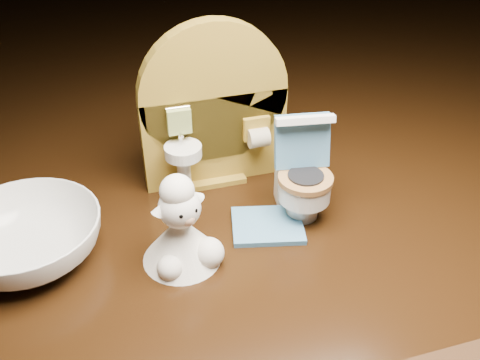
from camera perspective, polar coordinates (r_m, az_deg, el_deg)
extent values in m
cube|color=black|center=(0.49, -0.50, -8.74)|extent=(2.50, 2.50, 0.10)
cube|color=olive|center=(0.48, -2.71, 4.52)|extent=(0.13, 0.02, 0.09)
cylinder|color=olive|center=(0.46, -2.85, 9.14)|extent=(0.13, 0.02, 0.13)
cube|color=olive|center=(0.50, -2.58, 0.53)|extent=(0.05, 0.04, 0.01)
cylinder|color=white|center=(0.47, -5.98, 0.67)|extent=(0.01, 0.01, 0.04)
cylinder|color=white|center=(0.46, -6.09, 3.07)|extent=(0.03, 0.03, 0.01)
cylinder|color=silver|center=(0.46, -6.39, 4.70)|extent=(0.00, 0.00, 0.01)
cube|color=#97A857|center=(0.45, -6.50, 6.23)|extent=(0.02, 0.01, 0.02)
cube|color=olive|center=(0.48, 1.77, 5.50)|extent=(0.02, 0.01, 0.02)
cylinder|color=#BEB192|center=(0.48, 1.98, 4.53)|extent=(0.02, 0.02, 0.02)
cylinder|color=white|center=(0.45, 6.65, -2.71)|extent=(0.03, 0.03, 0.02)
cylinder|color=white|center=(0.44, 6.91, -1.00)|extent=(0.04, 0.04, 0.02)
cylinder|color=#A06D3A|center=(0.43, 7.01, 0.15)|extent=(0.05, 0.05, 0.00)
cube|color=white|center=(0.46, 6.11, 0.70)|extent=(0.04, 0.02, 0.05)
cube|color=teal|center=(0.44, 6.65, 4.13)|extent=(0.05, 0.02, 0.05)
cube|color=white|center=(0.42, 6.99, 6.38)|extent=(0.05, 0.02, 0.01)
cylinder|color=#93C731|center=(0.45, 7.63, 4.38)|extent=(0.01, 0.01, 0.01)
cube|color=teal|center=(0.44, 2.96, -4.86)|extent=(0.07, 0.06, 0.00)
cone|color=white|center=(0.47, 8.00, -1.58)|extent=(0.02, 0.02, 0.02)
cylinder|color=#59595B|center=(0.46, 8.17, 0.24)|extent=(0.00, 0.00, 0.02)
sphere|color=#59595B|center=(0.45, 8.30, 1.52)|extent=(0.01, 0.01, 0.01)
cone|color=white|center=(0.41, -6.33, -6.16)|extent=(0.06, 0.06, 0.04)
sphere|color=white|center=(0.41, -3.38, -7.77)|extent=(0.02, 0.02, 0.02)
sphere|color=white|center=(0.40, -7.42, -9.24)|extent=(0.02, 0.02, 0.02)
sphere|color=white|center=(0.39, -6.47, -2.92)|extent=(0.03, 0.03, 0.03)
sphere|color=tan|center=(0.38, -5.63, -4.14)|extent=(0.01, 0.01, 0.01)
sphere|color=white|center=(0.38, -6.74, -1.20)|extent=(0.03, 0.03, 0.03)
cone|color=white|center=(0.38, -8.52, -3.00)|extent=(0.02, 0.01, 0.01)
cone|color=white|center=(0.39, -4.83, -1.60)|extent=(0.02, 0.01, 0.01)
sphere|color=black|center=(0.37, -6.31, -3.83)|extent=(0.00, 0.00, 0.00)
sphere|color=black|center=(0.38, -4.83, -3.25)|extent=(0.00, 0.00, 0.00)
imported|color=white|center=(0.44, -21.77, -5.87)|extent=(0.15, 0.15, 0.04)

